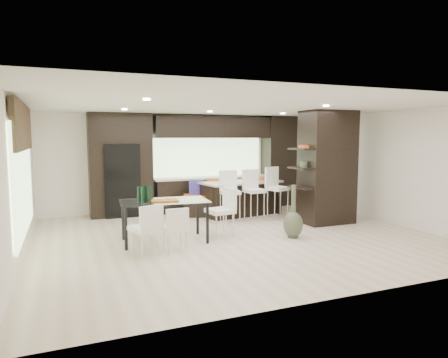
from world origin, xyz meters
name	(u,v)px	position (x,y,z in m)	size (l,w,h in m)	color
ground	(235,236)	(0.00, 0.00, 0.00)	(8.00, 8.00, 0.00)	beige
back_wall	(186,162)	(0.00, 3.50, 1.35)	(8.00, 0.02, 2.70)	white
left_wall	(19,180)	(-4.00, 0.00, 1.35)	(0.02, 7.00, 2.70)	white
right_wall	(385,167)	(4.00, 0.00, 1.35)	(0.02, 7.00, 2.70)	white
ceiling	(235,106)	(0.00, 0.00, 2.70)	(8.00, 7.00, 0.02)	white
window_left	(23,179)	(-3.96, 0.20, 1.35)	(0.04, 3.20, 1.90)	#B2D199
window_back	(206,155)	(0.60, 3.46, 1.55)	(3.40, 0.04, 1.20)	#B2D199
stone_accent	(22,127)	(-3.93, 0.20, 2.25)	(0.08, 3.00, 0.80)	brown
ceiling_spots	(230,108)	(0.00, 0.25, 2.68)	(4.00, 3.00, 0.02)	white
back_cabinetry	(207,163)	(0.50, 3.17, 1.35)	(6.80, 0.68, 2.70)	black
refrigerator	(121,180)	(-1.90, 3.12, 0.95)	(0.90, 0.68, 1.90)	black
partition_column	(327,167)	(2.60, 0.40, 1.35)	(1.20, 0.80, 2.70)	black
kitchen_island	(241,198)	(1.11, 2.11, 0.45)	(2.15, 0.93, 0.90)	black
stool_left	(230,202)	(0.45, 1.32, 0.51)	(0.45, 0.45, 1.02)	white
stool_mid	(254,200)	(1.11, 1.32, 0.51)	(0.45, 0.45, 1.02)	white
stool_right	(278,198)	(1.77, 1.31, 0.53)	(0.47, 0.47, 1.06)	white
bench	(211,205)	(0.29, 2.25, 0.28)	(1.46, 0.56, 0.56)	black
floor_vase	(293,211)	(1.06, -0.58, 0.55)	(0.41, 0.41, 1.10)	#434C37
dining_table	(165,221)	(-1.47, 0.11, 0.41)	(1.71, 0.96, 0.82)	white
chair_near	(175,231)	(-1.47, -0.66, 0.38)	(0.41, 0.41, 0.76)	white
chair_far	(145,232)	(-2.01, -0.68, 0.42)	(0.46, 0.46, 0.85)	white
chair_end	(220,214)	(-0.29, 0.11, 0.46)	(0.50, 0.50, 0.93)	white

